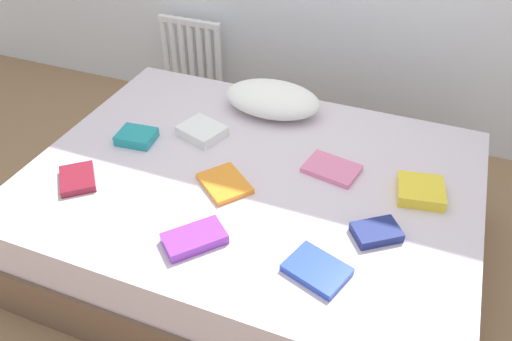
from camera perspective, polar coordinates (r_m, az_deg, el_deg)
The scene contains 13 objects.
ground_plane at distance 2.57m, azimuth -0.42°, elevation -9.07°, with size 8.00×8.00×0.00m, color #93704C.
bed at distance 2.39m, azimuth -0.44°, elevation -5.07°, with size 2.00×1.50×0.50m.
radiator at distance 3.57m, azimuth -7.36°, elevation 12.76°, with size 0.45×0.04×0.54m.
pillow at distance 2.62m, azimuth 1.90°, elevation 8.16°, with size 0.50×0.32×0.15m, color white.
textbook_navy at distance 1.98m, azimuth 13.59°, elevation -6.86°, with size 0.18×0.12×0.04m, color navy.
textbook_orange at distance 2.16m, azimuth -3.61°, elevation -1.48°, with size 0.22×0.17×0.02m, color orange.
textbook_purple at distance 1.92m, azimuth -7.05°, elevation -7.72°, with size 0.23×0.13×0.04m, color purple.
textbook_blue at distance 1.82m, azimuth 6.96°, elevation -11.16°, with size 0.21×0.16×0.03m, color #2847B7.
textbook_teal at distance 2.49m, azimuth -13.49°, elevation 3.78°, with size 0.17×0.14×0.05m, color teal.
textbook_maroon at distance 2.31m, azimuth -19.72°, elevation -0.89°, with size 0.19×0.14×0.03m, color maroon.
textbook_white at distance 2.47m, azimuth -6.19°, elevation 4.50°, with size 0.21×0.17×0.05m, color white.
textbook_pink at distance 2.26m, azimuth 8.64°, elevation 0.21°, with size 0.23×0.17×0.02m, color pink.
textbook_yellow at distance 2.21m, azimuth 18.29°, elevation -2.23°, with size 0.19×0.19×0.05m, color yellow.
Camera 1 is at (0.66, -1.61, 1.89)m, focal length 35.02 mm.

